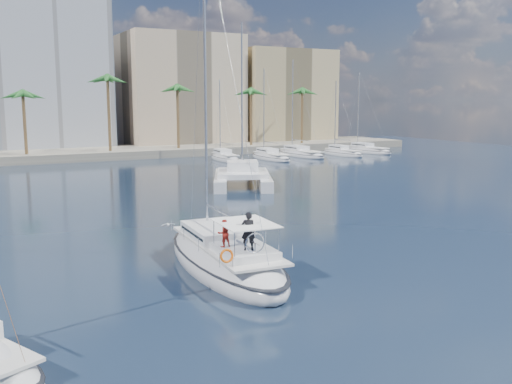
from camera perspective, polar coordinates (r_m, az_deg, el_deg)
ground at (r=32.63m, az=-0.28°, el=-6.18°), size 160.00×160.00×0.00m
quay at (r=90.42m, az=-18.58°, el=3.59°), size 120.00×14.00×1.20m
building_beige at (r=104.50m, az=-7.56°, el=9.84°), size 20.00×14.00×20.00m
building_tan_right at (r=111.34m, az=2.64°, el=9.35°), size 18.00×12.00×18.00m
palm_centre at (r=86.13m, az=-18.47°, el=9.80°), size 3.60×3.60×12.30m
palm_right at (r=97.82m, az=1.87°, el=10.13°), size 3.60×3.60×12.30m
main_sloop at (r=29.63m, az=-3.17°, el=-6.66°), size 4.97×13.05×18.99m
catamaran at (r=58.31m, az=-1.35°, el=1.76°), size 9.89×12.55×16.47m
seagull at (r=37.04m, az=-8.79°, el=-3.22°), size 0.92×0.40×0.17m
moored_yacht_a at (r=82.93m, az=-3.14°, el=3.18°), size 3.37×9.52×11.90m
moored_yacht_b at (r=84.11m, az=1.47°, el=3.27°), size 3.32×10.83×13.72m
moored_yacht_c at (r=89.15m, az=4.48°, el=3.58°), size 3.98×12.33×15.54m
moored_yacht_d at (r=91.17m, az=8.62°, el=3.63°), size 3.52×9.55×11.90m
moored_yacht_e at (r=96.72m, az=11.01°, el=3.88°), size 4.61×11.11×13.72m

